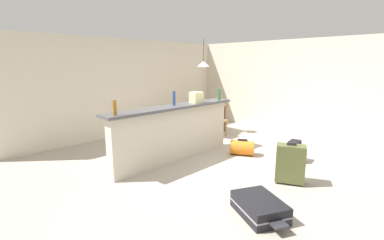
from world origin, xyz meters
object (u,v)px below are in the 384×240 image
bottle_green (219,94)px  dining_chair_near_partition (215,117)px  grocery_bag (197,97)px  suitcase_upright_olive (290,163)px  backpack_black (293,151)px  dining_table (204,109)px  bottle_amber (115,108)px  dining_chair_far_side (191,112)px  bottle_blue (174,98)px  duffel_bag_orange (242,148)px  pendant_lamp (204,64)px  suitcase_flat_black (259,207)px

bottle_green → dining_chair_near_partition: (0.70, 0.69, -0.70)m
grocery_bag → suitcase_upright_olive: size_ratio=0.39×
backpack_black → dining_table: bearing=80.5°
bottle_amber → dining_table: bottle_amber is taller
bottle_amber → bottle_green: 2.53m
bottle_green → dining_chair_near_partition: size_ratio=0.27×
bottle_amber → backpack_black: size_ratio=0.56×
bottle_amber → dining_chair_far_side: 3.78m
bottle_amber → bottle_green: (2.53, -0.02, 0.01)m
dining_chair_near_partition → bottle_amber: bearing=-168.3°
bottle_blue → suitcase_upright_olive: bearing=-75.2°
grocery_bag → dining_chair_far_side: bearing=48.1°
bottle_blue → duffel_bag_orange: (1.18, -0.80, -1.08)m
dining_chair_near_partition → duffel_bag_orange: size_ratio=1.64×
dining_chair_far_side → pendant_lamp: 1.45m
bottle_amber → dining_chair_far_side: bottle_amber is taller
bottle_blue → dining_chair_near_partition: 2.12m
bottle_amber → duffel_bag_orange: bottle_amber is taller
bottle_green → dining_table: (0.80, 1.17, -0.57)m
bottle_amber → backpack_black: bearing=-29.6°
dining_chair_near_partition → dining_table: bearing=78.1°
dining_table → bottle_green: bearing=-124.4°
grocery_bag → suitcase_upright_olive: (0.00, -2.07, -0.87)m
duffel_bag_orange → dining_table: bearing=65.7°
grocery_bag → dining_chair_far_side: (1.45, 1.61, -0.69)m
duffel_bag_orange → backpack_black: 1.01m
bottle_blue → suitcase_upright_olive: size_ratio=0.40×
bottle_blue → suitcase_flat_black: 2.63m
suitcase_upright_olive → duffel_bag_orange: bearing=65.1°
dining_chair_near_partition → dining_chair_far_side: (0.09, 0.98, 0.00)m
bottle_amber → suitcase_flat_black: bottle_amber is taller
dining_chair_far_side → suitcase_flat_black: 4.67m
bottle_amber → suitcase_upright_olive: bearing=-47.1°
dining_chair_far_side → duffel_bag_orange: 2.51m
grocery_bag → dining_chair_near_partition: bearing=24.9°
grocery_bag → dining_table: grocery_bag is taller
dining_chair_far_side → duffel_bag_orange: (-0.83, -2.35, -0.36)m
dining_table → pendant_lamp: 1.22m
bottle_amber → duffel_bag_orange: bearing=-15.5°
dining_chair_far_side → suitcase_upright_olive: dining_chair_far_side is taller
bottle_blue → suitcase_upright_olive: 2.38m
backpack_black → suitcase_upright_olive: size_ratio=0.63×
dining_chair_far_side → duffel_bag_orange: size_ratio=1.64×
grocery_bag → bottle_green: bearing=-5.8°
bottle_blue → suitcase_upright_olive: bottle_blue is taller
dining_table → backpack_black: dining_table is taller
bottle_amber → grocery_bag: bearing=1.3°
backpack_black → suitcase_upright_olive: bearing=-158.2°
bottle_blue → suitcase_flat_black: (-0.61, -2.30, -1.12)m
dining_table → bottle_blue: bearing=-152.5°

